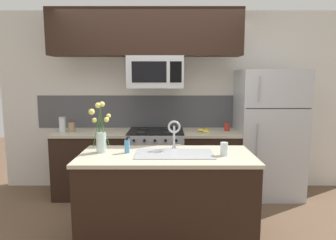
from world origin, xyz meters
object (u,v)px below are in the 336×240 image
object	(u,v)px
sink_faucet	(174,131)
refrigerator	(268,133)
coffee_tin	(227,127)
drinking_glass	(224,149)
stove_range	(156,163)
dish_soap_bottle	(127,146)
storage_jar_tall	(62,124)
microwave	(155,72)
flower_vase	(100,136)
storage_jar_medium	(71,126)
banana_bunch	(204,131)

from	to	relation	value
sink_faucet	refrigerator	bearing A→B (deg)	38.75
coffee_tin	drinking_glass	world-z (taller)	drinking_glass
stove_range	dish_soap_bottle	bearing A→B (deg)	-101.29
storage_jar_tall	sink_faucet	bearing A→B (deg)	-33.96
coffee_tin	sink_faucet	world-z (taller)	sink_faucet
microwave	dish_soap_bottle	xyz separation A→B (m)	(-0.24, -1.18, -0.74)
sink_faucet	flower_vase	bearing A→B (deg)	-170.65
storage_jar_medium	banana_bunch	world-z (taller)	storage_jar_medium
coffee_tin	drinking_glass	size ratio (longest dim) A/B	0.86
refrigerator	coffee_tin	xyz separation A→B (m)	(-0.57, 0.03, 0.09)
stove_range	drinking_glass	size ratio (longest dim) A/B	7.24
microwave	drinking_glass	xyz separation A→B (m)	(0.71, -1.28, -0.75)
storage_jar_medium	dish_soap_bottle	distance (m)	1.50
stove_range	banana_bunch	xyz separation A→B (m)	(0.66, -0.06, 0.47)
storage_jar_medium	dish_soap_bottle	world-z (taller)	dish_soap_bottle
dish_soap_bottle	drinking_glass	world-z (taller)	dish_soap_bottle
microwave	flower_vase	xyz separation A→B (m)	(-0.50, -1.15, -0.64)
storage_jar_medium	refrigerator	bearing A→B (deg)	0.76
stove_range	storage_jar_medium	size ratio (longest dim) A/B	6.25
microwave	banana_bunch	distance (m)	1.03
coffee_tin	flower_vase	size ratio (longest dim) A/B	0.22
storage_jar_medium	flower_vase	bearing A→B (deg)	-60.01
storage_jar_medium	microwave	bearing A→B (deg)	-0.22
sink_faucet	dish_soap_bottle	bearing A→B (deg)	-162.85
refrigerator	coffee_tin	size ratio (longest dim) A/B	15.98
coffee_tin	microwave	bearing A→B (deg)	-175.93
coffee_tin	flower_vase	distance (m)	1.94
banana_bunch	coffee_tin	world-z (taller)	coffee_tin
stove_range	banana_bunch	distance (m)	0.81
banana_bunch	storage_jar_tall	bearing A→B (deg)	179.04
storage_jar_tall	sink_faucet	size ratio (longest dim) A/B	0.68
stove_range	microwave	world-z (taller)	microwave
banana_bunch	coffee_tin	bearing A→B (deg)	18.16
refrigerator	storage_jar_tall	xyz separation A→B (m)	(-2.85, -0.05, 0.13)
microwave	banana_bunch	world-z (taller)	microwave
storage_jar_tall	coffee_tin	size ratio (longest dim) A/B	1.90
microwave	drinking_glass	size ratio (longest dim) A/B	5.80
stove_range	storage_jar_medium	distance (m)	1.28
stove_range	storage_jar_medium	xyz separation A→B (m)	(-1.17, -0.02, 0.52)
sink_faucet	microwave	bearing A→B (deg)	102.68
stove_range	storage_jar_tall	world-z (taller)	storage_jar_tall
storage_jar_medium	banana_bunch	xyz separation A→B (m)	(1.83, -0.04, -0.05)
microwave	storage_jar_medium	world-z (taller)	microwave
microwave	storage_jar_medium	xyz separation A→B (m)	(-1.17, 0.00, -0.74)
coffee_tin	drinking_glass	distance (m)	1.38
stove_range	flower_vase	xyz separation A→B (m)	(-0.50, -1.17, 0.62)
storage_jar_tall	flower_vase	bearing A→B (deg)	-55.53
storage_jar_medium	coffee_tin	xyz separation A→B (m)	(2.17, 0.07, -0.02)
storage_jar_tall	storage_jar_medium	xyz separation A→B (m)	(0.12, 0.01, -0.03)
refrigerator	dish_soap_bottle	world-z (taller)	refrigerator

